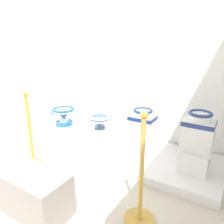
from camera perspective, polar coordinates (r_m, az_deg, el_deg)
name	(u,v)px	position (r m, az deg, el deg)	size (l,w,h in m)	color
wall_back	(138,40)	(3.27, 7.04, 18.55)	(3.57, 0.06, 3.10)	white
display_platform	(118,149)	(3.12, 1.71, -9.85)	(2.76, 0.99, 0.10)	white
plinth_block_rightmost	(65,128)	(3.68, -12.52, -4.13)	(0.32, 0.32, 0.11)	white
antique_toilet_rightmost	(64,114)	(3.61, -12.76, -0.58)	(0.36, 0.36, 0.29)	#1C5796
plinth_block_leftmost	(100,136)	(3.28, -3.23, -6.29)	(0.34, 0.32, 0.14)	white
antique_toilet_leftmost	(100,121)	(3.19, -3.30, -2.36)	(0.35, 0.35, 0.26)	white
plinth_block_squat_floral	(141,146)	(3.03, 7.83, -8.92)	(0.31, 0.29, 0.09)	white
antique_toilet_squat_floral	(142,126)	(2.91, 8.07, -3.66)	(0.33, 0.26, 0.48)	white
plinth_block_central_ornate	(195,160)	(2.70, 21.13, -11.72)	(0.31, 0.35, 0.24)	white
antique_toilet_central_ornate	(198,131)	(2.55, 21.98, -4.74)	(0.34, 0.26, 0.45)	white
info_placard_first	(80,44)	(3.81, -8.50, 17.55)	(0.13, 0.01, 0.15)	white
info_placard_second	(117,41)	(3.39, 1.28, 18.40)	(0.10, 0.01, 0.16)	white
decorative_vase_corner	(54,121)	(4.10, -15.07, -2.34)	(0.24, 0.24, 0.31)	#305A95
stanchion_post_near_left	(31,142)	(2.89, -20.68, -7.59)	(0.23, 0.23, 0.96)	gold
stanchion_post_near_right	(140,193)	(1.94, 7.58, -20.57)	(0.27, 0.27, 1.01)	gold
museum_bench	(23,187)	(2.29, -22.63, -17.93)	(0.99, 0.36, 0.40)	gray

